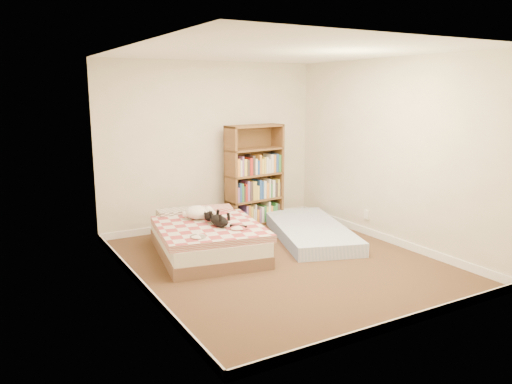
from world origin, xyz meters
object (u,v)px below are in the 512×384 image
bed (206,237)px  white_dog (198,212)px  floor_mattress (310,231)px  bookshelf (254,188)px  black_cat (218,220)px

bed → white_dog: 0.36m
bed → floor_mattress: bed is taller
bed → bookshelf: bookshelf is taller
black_cat → white_dog: white_dog is taller
floor_mattress → white_dog: white_dog is taller
black_cat → white_dog: (-0.09, 0.41, 0.02)m
bookshelf → floor_mattress: 1.21m
bookshelf → white_dog: bearing=-155.6°
bed → bookshelf: 1.65m
bed → floor_mattress: size_ratio=0.92×
floor_mattress → black_cat: size_ratio=3.08×
bed → white_dog: (-0.01, 0.21, 0.29)m
bed → black_cat: size_ratio=2.85×
bed → bookshelf: bearing=47.8°
bookshelf → floor_mattress: bookshelf is taller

